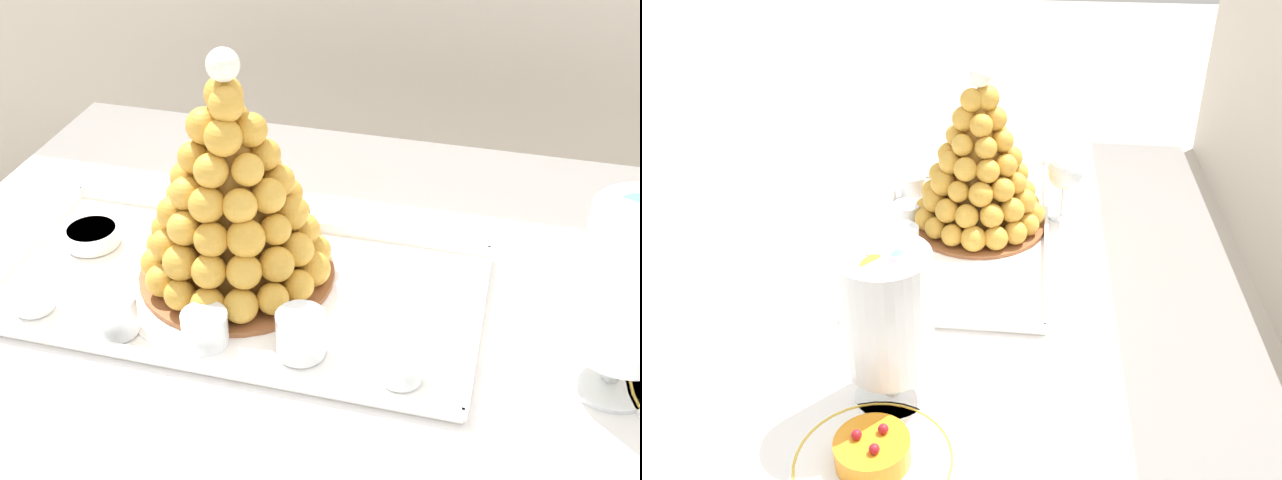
# 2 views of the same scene
# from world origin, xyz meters

# --- Properties ---
(buffet_table) EXTENTS (1.29, 1.03, 0.74)m
(buffet_table) POSITION_xyz_m (0.00, 0.00, 0.65)
(buffet_table) COLOR brown
(buffet_table) RESTS_ON ground_plane
(serving_tray) EXTENTS (0.68, 0.35, 0.02)m
(serving_tray) POSITION_xyz_m (-0.14, -0.01, 0.74)
(serving_tray) COLOR white
(serving_tray) RESTS_ON buffet_table
(croquembouche) EXTENTS (0.28, 0.28, 0.34)m
(croquembouche) POSITION_xyz_m (-0.15, 0.02, 0.87)
(croquembouche) COLOR brown
(croquembouche) RESTS_ON serving_tray
(dessert_cup_left) EXTENTS (0.05, 0.05, 0.05)m
(dessert_cup_left) POSITION_xyz_m (-0.39, -0.13, 0.77)
(dessert_cup_left) COLOR silver
(dessert_cup_left) RESTS_ON serving_tray
(dessert_cup_mid_left) EXTENTS (0.06, 0.06, 0.05)m
(dessert_cup_mid_left) POSITION_xyz_m (-0.26, -0.14, 0.77)
(dessert_cup_mid_left) COLOR silver
(dessert_cup_mid_left) RESTS_ON serving_tray
(dessert_cup_centre) EXTENTS (0.06, 0.06, 0.05)m
(dessert_cup_centre) POSITION_xyz_m (-0.14, -0.13, 0.76)
(dessert_cup_centre) COLOR silver
(dessert_cup_centre) RESTS_ON serving_tray
(dessert_cup_mid_right) EXTENTS (0.06, 0.06, 0.06)m
(dessert_cup_mid_right) POSITION_xyz_m (-0.02, -0.12, 0.77)
(dessert_cup_mid_right) COLOR silver
(dessert_cup_mid_right) RESTS_ON serving_tray
(dessert_cup_right) EXTENTS (0.05, 0.05, 0.06)m
(dessert_cup_right) POSITION_xyz_m (0.11, -0.13, 0.77)
(dessert_cup_right) COLOR silver
(dessert_cup_right) RESTS_ON serving_tray
(creme_brulee_ramekin) EXTENTS (0.08, 0.08, 0.03)m
(creme_brulee_ramekin) POSITION_xyz_m (-0.39, 0.04, 0.76)
(creme_brulee_ramekin) COLOR white
(creme_brulee_ramekin) RESTS_ON serving_tray
(macaron_goblet) EXTENTS (0.13, 0.13, 0.26)m
(macaron_goblet) POSITION_xyz_m (0.36, -0.07, 0.89)
(macaron_goblet) COLOR white
(macaron_goblet) RESTS_ON buffet_table
(fruit_tart_plate) EXTENTS (0.22, 0.22, 0.06)m
(fruit_tart_plate) POSITION_xyz_m (0.49, -0.07, 0.75)
(fruit_tart_plate) COLOR white
(fruit_tart_plate) RESTS_ON buffet_table
(wine_glass) EXTENTS (0.08, 0.08, 0.15)m
(wine_glass) POSITION_xyz_m (-0.22, 0.19, 0.84)
(wine_glass) COLOR silver
(wine_glass) RESTS_ON buffet_table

